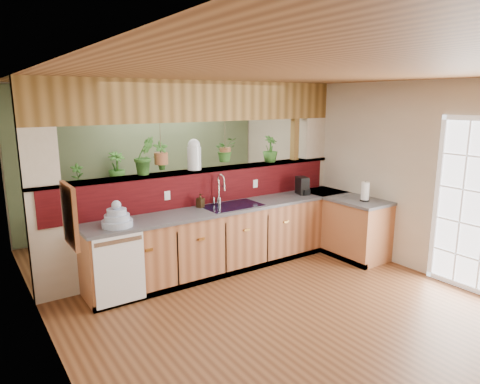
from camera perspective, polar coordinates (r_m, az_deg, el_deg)
ground at (r=5.38m, az=2.57°, el=-13.66°), size 4.60×7.00×0.01m
ceiling at (r=4.85m, az=2.88°, el=15.22°), size 4.60×7.00×0.01m
wall_back at (r=7.99m, az=-12.58°, el=4.41°), size 4.60×0.02×2.60m
wall_left at (r=4.05m, az=-24.37°, el=-3.86°), size 0.02×7.00×2.60m
wall_right at (r=6.57m, az=18.98°, el=2.40°), size 0.02×7.00×2.60m
pass_through_partition at (r=6.09m, az=-4.70°, el=1.26°), size 4.60×0.21×2.60m
pass_through_ledge at (r=6.05m, az=-4.98°, el=2.90°), size 4.60×0.21×0.04m
header_beam at (r=5.97m, az=-5.16°, el=11.98°), size 4.60×0.15×0.55m
sage_backwall at (r=7.97m, az=-12.53°, el=4.39°), size 4.55×0.02×2.55m
countertop at (r=6.33m, az=3.98°, el=-5.25°), size 4.14×1.52×0.90m
dishwasher at (r=5.11m, az=-15.70°, el=-9.96°), size 0.58×0.03×0.82m
navy_sink at (r=5.98m, az=-1.03°, el=-2.56°), size 0.82×0.50×0.18m
french_door at (r=5.93m, az=28.69°, el=-1.94°), size 0.06×1.02×2.16m
framed_print at (r=3.23m, az=-21.73°, el=-2.93°), size 0.04×0.35×0.45m
faucet at (r=5.98m, az=-2.69°, el=0.53°), size 0.19×0.19×0.44m
dish_stack at (r=5.16m, az=-16.07°, el=-3.41°), size 0.36×0.36×0.31m
soap_dispenser at (r=5.86m, az=-5.31°, el=-1.14°), size 0.11×0.11×0.19m
coffee_maker at (r=6.72m, az=8.35°, el=0.75°), size 0.14×0.24×0.27m
paper_towel at (r=6.46m, az=16.34°, el=0.02°), size 0.14×0.14×0.30m
glass_jar at (r=5.95m, az=-6.14°, el=5.00°), size 0.19×0.19×0.43m
ledge_plant_left at (r=5.65m, az=-12.62°, el=4.73°), size 0.28×0.23×0.50m
ledge_plant_right at (r=6.68m, az=4.05°, el=5.75°), size 0.28×0.28×0.41m
hanging_plant_a at (r=5.73m, az=-10.53°, el=5.99°), size 0.22×0.18×0.54m
hanging_plant_b at (r=6.19m, az=-2.02°, el=7.03°), size 0.33×0.29×0.52m
shelving_console at (r=7.63m, az=-17.66°, el=-2.37°), size 1.41×0.57×0.91m
shelf_plant_a at (r=7.40m, az=-20.86°, el=2.10°), size 0.22×0.17×0.38m
shelf_plant_b at (r=7.56m, az=-16.12°, el=3.18°), size 0.34×0.34×0.53m
floor_plant at (r=7.80m, az=-4.20°, el=-2.23°), size 0.85×0.77×0.81m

